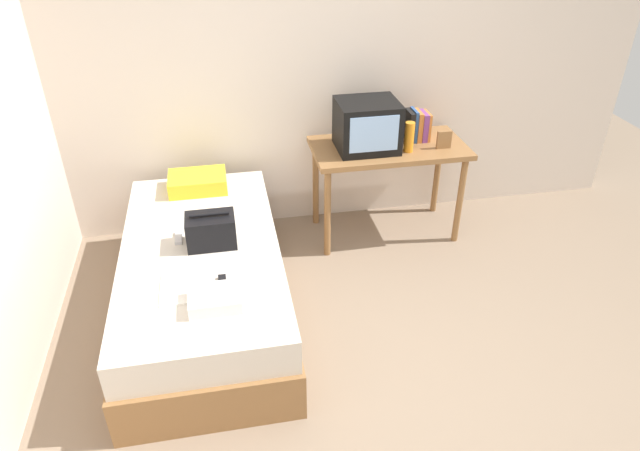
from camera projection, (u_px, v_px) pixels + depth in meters
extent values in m
plane|color=#84705B|center=(383.00, 385.00, 3.24)|extent=(8.00, 8.00, 0.00)
cube|color=beige|center=(318.00, 62.00, 4.22)|extent=(5.20, 0.10, 2.60)
cube|color=olive|center=(206.00, 292.00, 3.71)|extent=(1.00, 2.00, 0.31)
cube|color=beige|center=(202.00, 260.00, 3.57)|extent=(0.97, 1.94, 0.22)
cube|color=olive|center=(389.00, 148.00, 4.25)|extent=(1.16, 0.60, 0.04)
cylinder|color=olive|center=(328.00, 214.00, 4.17)|extent=(0.05, 0.05, 0.72)
cylinder|color=olive|center=(460.00, 201.00, 4.33)|extent=(0.05, 0.05, 0.72)
cylinder|color=olive|center=(316.00, 184.00, 4.57)|extent=(0.05, 0.05, 0.72)
cylinder|color=olive|center=(437.00, 173.00, 4.73)|extent=(0.05, 0.05, 0.72)
cube|color=black|center=(367.00, 125.00, 4.10)|extent=(0.44, 0.38, 0.36)
cube|color=#8CB2E0|center=(374.00, 134.00, 3.94)|extent=(0.35, 0.01, 0.26)
cylinder|color=orange|center=(409.00, 137.00, 4.09)|extent=(0.07, 0.07, 0.22)
cube|color=black|center=(409.00, 126.00, 4.26)|extent=(0.04, 0.16, 0.23)
cube|color=#2D5699|center=(414.00, 125.00, 4.27)|extent=(0.02, 0.15, 0.24)
cube|color=#CC7233|center=(417.00, 126.00, 4.28)|extent=(0.04, 0.16, 0.23)
cube|color=#7A3D89|center=(423.00, 126.00, 4.29)|extent=(0.04, 0.16, 0.22)
cube|color=#CC7233|center=(427.00, 126.00, 4.29)|extent=(0.02, 0.16, 0.21)
cube|color=olive|center=(444.00, 140.00, 4.16)|extent=(0.11, 0.02, 0.13)
cube|color=yellow|center=(198.00, 182.00, 4.11)|extent=(0.42, 0.30, 0.11)
cube|color=black|center=(211.00, 231.00, 3.47)|extent=(0.30, 0.20, 0.20)
cylinder|color=black|center=(209.00, 215.00, 3.41)|extent=(0.24, 0.02, 0.02)
cube|color=white|center=(179.00, 288.00, 3.14)|extent=(0.21, 0.29, 0.01)
cube|color=black|center=(223.00, 284.00, 3.16)|extent=(0.04, 0.16, 0.02)
cube|color=#B7B7BC|center=(179.00, 237.00, 3.57)|extent=(0.04, 0.14, 0.02)
cube|color=white|center=(215.00, 299.00, 3.01)|extent=(0.28, 0.22, 0.08)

